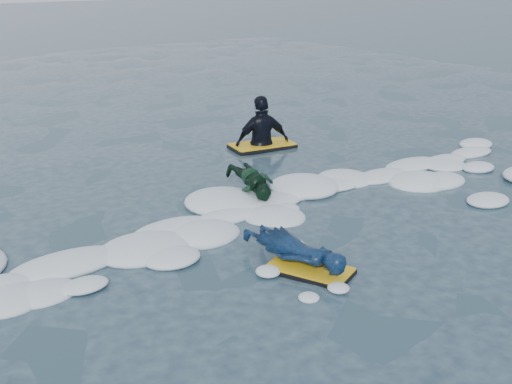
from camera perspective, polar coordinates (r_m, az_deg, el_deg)
ground at (r=8.08m, az=5.73°, el=-5.33°), size 120.00×120.00×0.00m
foam_band at (r=8.81m, az=1.27°, el=-3.08°), size 12.00×3.10×0.30m
prone_woman_unit at (r=7.61m, az=3.75°, el=-5.30°), size 0.89×1.57×0.38m
prone_child_unit at (r=9.79m, az=-0.12°, el=0.77°), size 0.91×1.31×0.46m
waiting_rider_unit at (r=12.57m, az=0.55°, el=4.31°), size 1.35×0.89×1.89m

